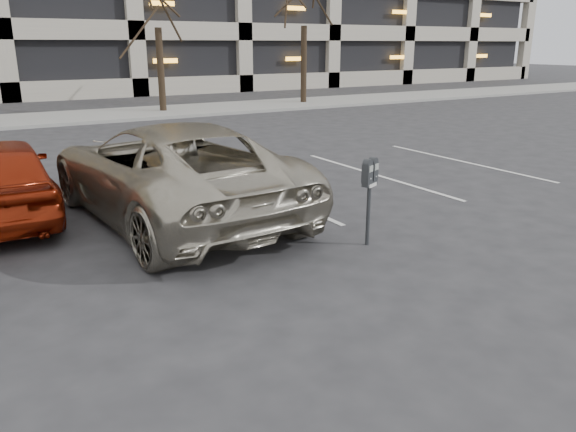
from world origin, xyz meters
TOP-DOWN VIEW (x-y plane):
  - ground at (0.00, 0.00)m, footprint 140.00×140.00m
  - sidewalk at (0.00, 16.00)m, footprint 80.00×4.00m
  - stall_lines at (-1.40, 2.30)m, footprint 16.90×5.20m
  - parking_meter at (1.17, -1.19)m, footprint 0.34×0.24m
  - suv_silver at (-0.78, 1.55)m, footprint 3.05×5.93m

SIDE VIEW (x-z plane):
  - ground at x=0.00m, z-range 0.00..0.00m
  - stall_lines at x=-1.40m, z-range 0.00..0.01m
  - sidewalk at x=0.00m, z-range 0.00..0.12m
  - suv_silver at x=-0.78m, z-range 0.00..1.60m
  - parking_meter at x=1.17m, z-range 0.33..1.58m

